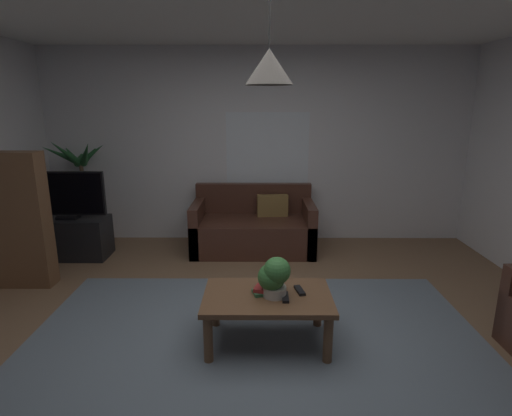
% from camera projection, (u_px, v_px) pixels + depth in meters
% --- Properties ---
extents(floor, '(5.69, 5.38, 0.02)m').
position_uv_depth(floor, '(256.00, 349.00, 3.14)').
color(floor, brown).
rests_on(floor, ground).
extents(rug, '(3.70, 2.96, 0.01)m').
position_uv_depth(rug, '(256.00, 363.00, 2.95)').
color(rug, slate).
rests_on(rug, ground).
extents(wall_back, '(5.81, 0.06, 2.58)m').
position_uv_depth(wall_back, '(257.00, 147.00, 5.45)').
color(wall_back, silver).
rests_on(wall_back, ground).
extents(window_pane, '(1.11, 0.01, 1.10)m').
position_uv_depth(window_pane, '(267.00, 154.00, 5.45)').
color(window_pane, white).
extents(couch_under_window, '(1.54, 0.82, 0.82)m').
position_uv_depth(couch_under_window, '(254.00, 229.00, 5.22)').
color(couch_under_window, '#47281E').
rests_on(couch_under_window, ground).
extents(coffee_table, '(0.99, 0.63, 0.41)m').
position_uv_depth(coffee_table, '(267.00, 303.00, 3.13)').
color(coffee_table, brown).
rests_on(coffee_table, ground).
extents(book_on_table_0, '(0.16, 0.15, 0.03)m').
position_uv_depth(book_on_table_0, '(262.00, 292.00, 3.13)').
color(book_on_table_0, '#387247').
rests_on(book_on_table_0, coffee_table).
extents(book_on_table_1, '(0.16, 0.15, 0.03)m').
position_uv_depth(book_on_table_1, '(263.00, 289.00, 3.12)').
color(book_on_table_1, '#B22D2D').
rests_on(book_on_table_1, coffee_table).
extents(remote_on_table_0, '(0.08, 0.17, 0.02)m').
position_uv_depth(remote_on_table_0, '(300.00, 290.00, 3.16)').
color(remote_on_table_0, black).
rests_on(remote_on_table_0, coffee_table).
extents(remote_on_table_1, '(0.05, 0.16, 0.02)m').
position_uv_depth(remote_on_table_1, '(285.00, 297.00, 3.05)').
color(remote_on_table_1, black).
rests_on(remote_on_table_1, coffee_table).
extents(potted_plant_on_table, '(0.25, 0.23, 0.32)m').
position_uv_depth(potted_plant_on_table, '(274.00, 276.00, 3.05)').
color(potted_plant_on_table, beige).
rests_on(potted_plant_on_table, coffee_table).
extents(tv_stand, '(0.90, 0.44, 0.50)m').
position_uv_depth(tv_stand, '(71.00, 238.00, 4.97)').
color(tv_stand, black).
rests_on(tv_stand, ground).
extents(tv, '(0.94, 0.16, 0.58)m').
position_uv_depth(tv, '(65.00, 195.00, 4.81)').
color(tv, black).
rests_on(tv, tv_stand).
extents(potted_palm_corner, '(0.80, 0.81, 1.47)m').
position_uv_depth(potted_palm_corner, '(83.00, 194.00, 5.36)').
color(potted_palm_corner, '#B77051').
rests_on(potted_palm_corner, ground).
extents(bookshelf_corner, '(0.70, 0.31, 1.40)m').
position_uv_depth(bookshelf_corner, '(12.00, 220.00, 4.07)').
color(bookshelf_corner, brown).
rests_on(bookshelf_corner, ground).
extents(pendant_lamp, '(0.33, 0.33, 0.61)m').
position_uv_depth(pendant_lamp, '(269.00, 67.00, 2.70)').
color(pendant_lamp, black).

